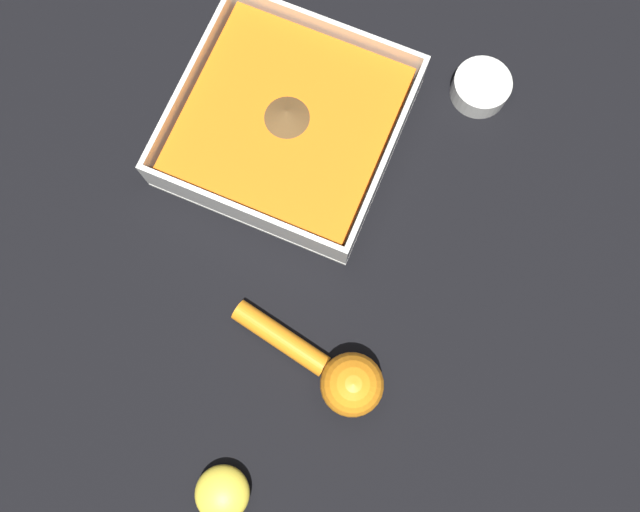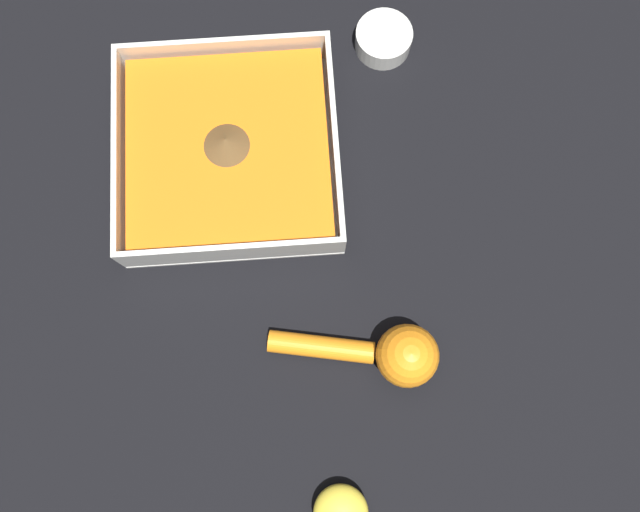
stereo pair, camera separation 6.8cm
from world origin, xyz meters
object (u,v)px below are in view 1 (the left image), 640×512
(square_dish, at_px, (288,125))
(spice_bowl, at_px, (481,88))
(lemon_half, at_px, (222,493))
(lemon_squeezer, at_px, (338,376))

(square_dish, distance_m, spice_bowl, 0.24)
(lemon_half, bearing_deg, square_dish, 13.90)
(square_dish, xyz_separation_m, lemon_squeezer, (-0.24, -0.16, 0.01))
(spice_bowl, distance_m, lemon_half, 0.54)
(lemon_half, bearing_deg, lemon_squeezer, -22.55)
(spice_bowl, height_order, lemon_half, lemon_half)
(lemon_half, bearing_deg, spice_bowl, -9.83)
(spice_bowl, bearing_deg, square_dish, 125.43)
(lemon_squeezer, distance_m, lemon_half, 0.17)
(lemon_squeezer, bearing_deg, square_dish, 134.61)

